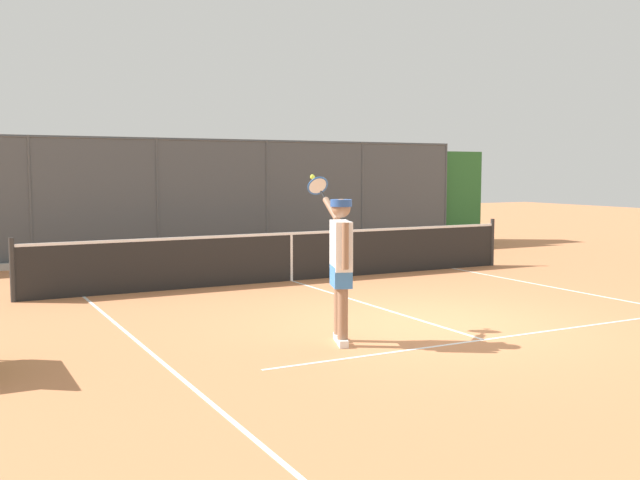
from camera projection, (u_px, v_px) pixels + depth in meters
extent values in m
plane|color=#C67A4C|center=(428.00, 323.00, 10.50)|extent=(60.00, 60.00, 0.00)
cube|color=white|center=(484.00, 340.00, 9.44)|extent=(6.19, 0.05, 0.01)
cube|color=white|center=(170.00, 368.00, 8.07)|extent=(0.05, 10.45, 0.01)
cube|color=white|center=(367.00, 304.00, 11.98)|extent=(0.05, 5.75, 0.01)
cylinder|color=#474C51|center=(446.00, 194.00, 21.60)|extent=(0.07, 0.07, 2.95)
cylinder|color=#474C51|center=(362.00, 196.00, 20.28)|extent=(0.07, 0.07, 2.95)
cylinder|color=#474C51|center=(267.00, 197.00, 18.96)|extent=(0.07, 0.07, 2.95)
cylinder|color=#474C51|center=(157.00, 199.00, 17.64)|extent=(0.07, 0.07, 2.95)
cylinder|color=#474C51|center=(30.00, 202.00, 16.31)|extent=(0.07, 0.07, 2.95)
cylinder|color=#474C51|center=(213.00, 140.00, 18.16)|extent=(14.28, 0.05, 0.05)
cube|color=#474C51|center=(214.00, 198.00, 18.30)|extent=(14.28, 0.02, 2.95)
cube|color=#2D6B33|center=(206.00, 202.00, 18.88)|extent=(17.28, 0.90, 2.73)
cube|color=#ADADA8|center=(217.00, 255.00, 18.27)|extent=(15.28, 0.18, 0.15)
cylinder|color=#2D2D2D|center=(492.00, 242.00, 16.81)|extent=(0.09, 0.09, 1.07)
cylinder|color=#2D2D2D|center=(12.00, 270.00, 12.11)|extent=(0.09, 0.09, 1.07)
cube|color=black|center=(291.00, 258.00, 14.47)|extent=(10.09, 0.02, 0.91)
cube|color=white|center=(291.00, 234.00, 14.42)|extent=(10.09, 0.04, 0.05)
cube|color=white|center=(291.00, 258.00, 14.47)|extent=(0.05, 0.04, 0.91)
cube|color=silver|center=(343.00, 343.00, 9.11)|extent=(0.19, 0.28, 0.09)
cylinder|color=#8C664C|center=(343.00, 305.00, 9.06)|extent=(0.13, 0.13, 0.84)
cube|color=silver|center=(339.00, 337.00, 9.39)|extent=(0.19, 0.28, 0.09)
cylinder|color=#8C664C|center=(339.00, 301.00, 9.34)|extent=(0.13, 0.13, 0.84)
cube|color=#3D7AC6|center=(341.00, 276.00, 9.17)|extent=(0.36, 0.49, 0.26)
cube|color=white|center=(341.00, 245.00, 9.13)|extent=(0.38, 0.56, 0.61)
cylinder|color=#8C664C|center=(345.00, 246.00, 8.82)|extent=(0.08, 0.08, 0.56)
cylinder|color=#8C664C|center=(331.00, 209.00, 9.57)|extent=(0.11, 0.41, 0.31)
sphere|color=#8C664C|center=(341.00, 208.00, 9.09)|extent=(0.23, 0.23, 0.23)
cylinder|color=#284C93|center=(341.00, 203.00, 9.09)|extent=(0.34, 0.34, 0.09)
cube|color=#284C93|center=(339.00, 205.00, 9.22)|extent=(0.26, 0.27, 0.02)
cylinder|color=black|center=(323.00, 195.00, 9.78)|extent=(0.04, 0.17, 0.13)
torus|color=#28569E|center=(318.00, 186.00, 9.94)|extent=(0.31, 0.20, 0.26)
cylinder|color=silver|center=(318.00, 186.00, 9.94)|extent=(0.26, 0.16, 0.21)
sphere|color=#C1D138|center=(312.00, 177.00, 10.09)|extent=(0.07, 0.07, 0.07)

